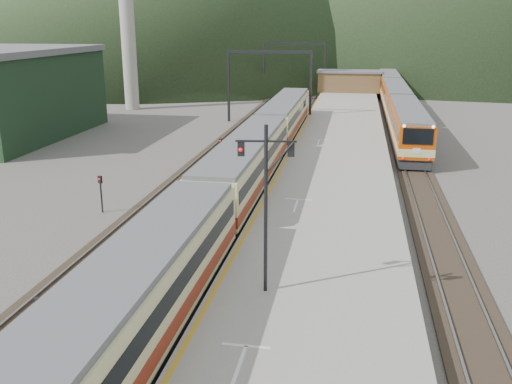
# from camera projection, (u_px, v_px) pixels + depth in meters

# --- Properties ---
(track_main) EXTENTS (2.60, 200.00, 0.23)m
(track_main) POSITION_uv_depth(u_px,v_px,m) (275.00, 151.00, 50.14)
(track_main) COLOR black
(track_main) RESTS_ON ground
(track_far) EXTENTS (2.60, 200.00, 0.23)m
(track_far) POSITION_uv_depth(u_px,v_px,m) (220.00, 149.00, 50.98)
(track_far) COLOR black
(track_far) RESTS_ON ground
(track_second) EXTENTS (2.60, 200.00, 0.23)m
(track_second) POSITION_uv_depth(u_px,v_px,m) (409.00, 156.00, 48.22)
(track_second) COLOR black
(track_second) RESTS_ON ground
(platform) EXTENTS (8.00, 100.00, 1.00)m
(platform) POSITION_uv_depth(u_px,v_px,m) (338.00, 154.00, 47.20)
(platform) COLOR gray
(platform) RESTS_ON ground
(gantry_near) EXTENTS (9.55, 0.25, 8.00)m
(gantry_near) POSITION_uv_depth(u_px,v_px,m) (269.00, 72.00, 63.18)
(gantry_near) COLOR black
(gantry_near) RESTS_ON ground
(gantry_far) EXTENTS (9.55, 0.25, 8.00)m
(gantry_far) POSITION_uv_depth(u_px,v_px,m) (294.00, 59.00, 86.77)
(gantry_far) COLOR black
(gantry_far) RESTS_ON ground
(station_shed) EXTENTS (9.40, 4.40, 3.10)m
(station_shed) POSITION_uv_depth(u_px,v_px,m) (349.00, 81.00, 84.33)
(station_shed) COLOR brown
(station_shed) RESTS_ON platform
(main_train) EXTENTS (2.91, 59.71, 3.55)m
(main_train) POSITION_uv_depth(u_px,v_px,m) (246.00, 165.00, 37.17)
(main_train) COLOR #CDC480
(main_train) RESTS_ON track_main
(second_train) EXTENTS (2.68, 55.15, 3.28)m
(second_train) POSITION_uv_depth(u_px,v_px,m) (396.00, 101.00, 68.53)
(second_train) COLOR #AF4107
(second_train) RESTS_ON track_second
(signal_mast) EXTENTS (2.19, 0.43, 6.48)m
(signal_mast) POSITION_uv_depth(u_px,v_px,m) (266.00, 192.00, 20.96)
(signal_mast) COLOR black
(signal_mast) RESTS_ON platform
(short_signal_a) EXTENTS (0.24, 0.18, 2.27)m
(short_signal_a) POSITION_uv_depth(u_px,v_px,m) (40.00, 320.00, 18.97)
(short_signal_a) COLOR black
(short_signal_a) RESTS_ON ground
(short_signal_b) EXTENTS (0.25, 0.20, 2.27)m
(short_signal_b) POSITION_uv_depth(u_px,v_px,m) (221.00, 149.00, 44.55)
(short_signal_b) COLOR black
(short_signal_b) RESTS_ON ground
(short_signal_c) EXTENTS (0.26, 0.22, 2.27)m
(short_signal_c) POSITION_uv_depth(u_px,v_px,m) (101.00, 189.00, 33.80)
(short_signal_c) COLOR black
(short_signal_c) RESTS_ON ground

